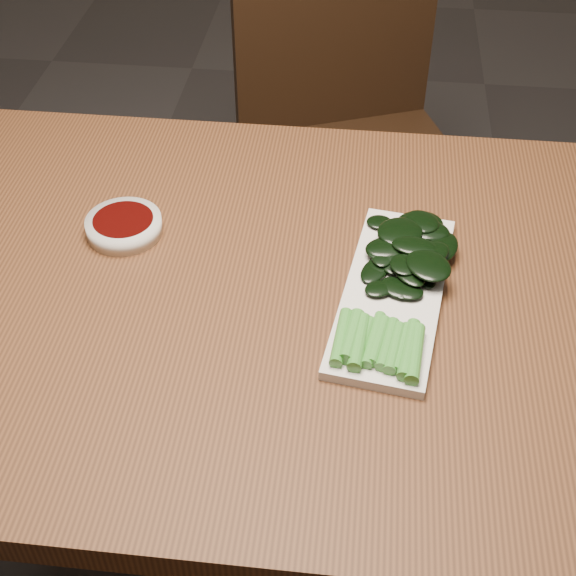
{
  "coord_description": "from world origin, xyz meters",
  "views": [
    {
      "loc": [
        0.12,
        -0.78,
        1.47
      ],
      "look_at": [
        0.04,
        -0.01,
        0.76
      ],
      "focal_mm": 50.0,
      "sensor_mm": 36.0,
      "label": 1
    }
  ],
  "objects_px": {
    "sauce_bowl": "(124,226)",
    "serving_plate": "(393,293)",
    "table": "(261,322)",
    "chair_far": "(351,134)",
    "gai_lan": "(400,276)"
  },
  "relations": [
    {
      "from": "chair_far",
      "to": "gai_lan",
      "type": "relative_size",
      "value": 2.61
    },
    {
      "from": "table",
      "to": "sauce_bowl",
      "type": "relative_size",
      "value": 13.03
    },
    {
      "from": "sauce_bowl",
      "to": "serving_plate",
      "type": "distance_m",
      "value": 0.39
    },
    {
      "from": "table",
      "to": "chair_far",
      "type": "bearing_deg",
      "value": 83.47
    },
    {
      "from": "table",
      "to": "serving_plate",
      "type": "bearing_deg",
      "value": -1.59
    },
    {
      "from": "chair_far",
      "to": "serving_plate",
      "type": "bearing_deg",
      "value": -105.7
    },
    {
      "from": "sauce_bowl",
      "to": "gai_lan",
      "type": "xyz_separation_m",
      "value": [
        0.39,
        -0.08,
        0.01
      ]
    },
    {
      "from": "serving_plate",
      "to": "gai_lan",
      "type": "bearing_deg",
      "value": 64.73
    },
    {
      "from": "sauce_bowl",
      "to": "serving_plate",
      "type": "xyz_separation_m",
      "value": [
        0.38,
        -0.09,
        -0.01
      ]
    },
    {
      "from": "chair_far",
      "to": "sauce_bowl",
      "type": "relative_size",
      "value": 8.28
    },
    {
      "from": "table",
      "to": "serving_plate",
      "type": "height_order",
      "value": "serving_plate"
    },
    {
      "from": "table",
      "to": "serving_plate",
      "type": "distance_m",
      "value": 0.19
    },
    {
      "from": "serving_plate",
      "to": "sauce_bowl",
      "type": "bearing_deg",
      "value": 166.48
    },
    {
      "from": "chair_far",
      "to": "gai_lan",
      "type": "distance_m",
      "value": 0.85
    },
    {
      "from": "serving_plate",
      "to": "gai_lan",
      "type": "height_order",
      "value": "gai_lan"
    }
  ]
}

